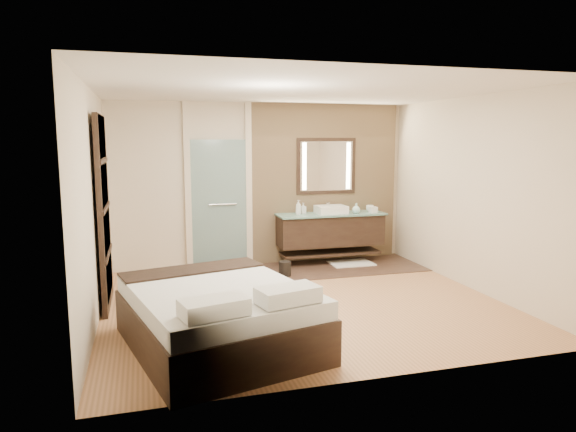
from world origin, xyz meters
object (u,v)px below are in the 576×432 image
object	(u,v)px
vanity	(330,230)
mirror_unit	(326,166)
bed	(219,316)
waste_bin	(285,269)

from	to	relation	value
vanity	mirror_unit	distance (m)	1.10
bed	waste_bin	bearing A→B (deg)	46.90
bed	waste_bin	world-z (taller)	bed
vanity	mirror_unit	bearing A→B (deg)	90.00
waste_bin	mirror_unit	bearing A→B (deg)	41.71
vanity	mirror_unit	xyz separation A→B (m)	(0.00, 0.24, 1.07)
waste_bin	bed	bearing A→B (deg)	-119.37
vanity	waste_bin	world-z (taller)	vanity
vanity	bed	world-z (taller)	vanity
mirror_unit	waste_bin	size ratio (longest dim) A/B	4.48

